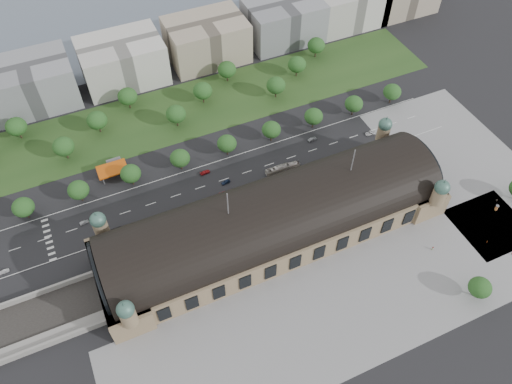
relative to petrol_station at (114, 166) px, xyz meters
name	(u,v)px	position (x,y,z in m)	size (l,w,h in m)	color
ground	(273,234)	(53.91, -65.28, -2.95)	(900.00, 900.00, 0.00)	black
station	(274,220)	(53.91, -65.28, 7.33)	(150.00, 48.40, 44.30)	#887054
track_cutting	(11,336)	(-56.09, -67.49, -2.25)	(70.00, 24.00, 3.10)	black
plaza_south	(345,310)	(63.91, -109.28, -2.95)	(190.00, 48.00, 0.12)	gray
plaza_east	(462,163)	(156.91, -65.28, -2.95)	(56.00, 100.00, 0.12)	gray
road_slab	(200,188)	(33.91, -27.28, -2.95)	(260.00, 26.00, 0.10)	black
grass_belt	(174,114)	(38.91, 27.72, -2.95)	(300.00, 45.00, 0.10)	#25461C
petrol_station	(114,166)	(0.00, 0.00, 0.00)	(14.00, 13.00, 5.05)	#C74F0B
office_2	(30,84)	(-26.09, 67.72, 9.05)	(45.00, 32.00, 24.00)	gray
office_3	(123,61)	(23.91, 67.72, 9.05)	(45.00, 32.00, 24.00)	silver
office_4	(207,40)	(73.91, 67.72, 9.05)	(45.00, 32.00, 24.00)	tan
office_5	(283,21)	(123.91, 67.72, 9.05)	(45.00, 32.00, 24.00)	gray
office_6	(347,5)	(168.91, 67.72, 9.05)	(45.00, 32.00, 24.00)	silver
tree_row_1	(23,207)	(-42.09, -12.28, 4.48)	(9.60, 9.60, 11.52)	#2D2116
tree_row_2	(78,190)	(-18.09, -12.28, 4.48)	(9.60, 9.60, 11.52)	#2D2116
tree_row_3	(131,174)	(5.91, -12.28, 4.48)	(9.60, 9.60, 11.52)	#2D2116
tree_row_4	(180,158)	(29.91, -12.28, 4.48)	(9.60, 9.60, 11.52)	#2D2116
tree_row_5	(227,144)	(53.91, -12.28, 4.48)	(9.60, 9.60, 11.52)	#2D2116
tree_row_6	(271,130)	(77.91, -12.28, 4.48)	(9.60, 9.60, 11.52)	#2D2116
tree_row_7	(314,116)	(101.91, -12.28, 4.48)	(9.60, 9.60, 11.52)	#2D2116
tree_row_8	(354,104)	(125.91, -12.28, 4.48)	(9.60, 9.60, 11.52)	#2D2116
tree_row_9	(392,92)	(149.91, -12.28, 4.48)	(9.60, 9.60, 11.52)	#2D2116
tree_belt_2	(16,127)	(-38.09, 41.72, 5.10)	(10.40, 10.40, 12.48)	#2D2116
tree_belt_3	(63,146)	(-19.09, 17.72, 5.10)	(10.40, 10.40, 12.48)	#2D2116
tree_belt_4	(97,120)	(-0.09, 29.72, 5.10)	(10.40, 10.40, 12.48)	#2D2116
tree_belt_5	(127,96)	(18.91, 41.72, 5.10)	(10.40, 10.40, 12.48)	#2D2116
tree_belt_6	(176,114)	(37.91, 17.72, 5.10)	(10.40, 10.40, 12.48)	#2D2116
tree_belt_7	(203,91)	(56.91, 29.72, 5.10)	(10.40, 10.40, 12.48)	#2D2116
tree_belt_8	(227,69)	(75.91, 41.72, 5.10)	(10.40, 10.40, 12.48)	#2D2116
tree_belt_9	(276,85)	(94.91, 17.72, 5.10)	(10.40, 10.40, 12.48)	#2D2116
tree_belt_10	(297,64)	(113.91, 29.72, 5.10)	(10.40, 10.40, 12.48)	#2D2116
tree_belt_11	(316,45)	(132.91, 41.72, 5.10)	(10.40, 10.40, 12.48)	#2D2116
tree_plaza_s	(480,287)	(113.91, -125.28, 3.86)	(9.00, 9.00, 10.64)	#2D2116
traffic_car_0	(4,271)	(-55.45, -37.20, -2.24)	(1.67, 4.16, 1.42)	silver
traffic_car_1	(84,222)	(-20.08, -25.77, -2.29)	(1.40, 4.01, 1.32)	gray
traffic_car_2	(116,230)	(-8.22, -35.70, -2.23)	(2.39, 5.18, 1.44)	black
traffic_car_3	(205,172)	(39.24, -19.71, -2.23)	(2.02, 4.96, 1.44)	maroon
traffic_car_4	(226,182)	(45.96, -29.61, -2.20)	(1.77, 4.40, 1.50)	#182645
traffic_car_5	(312,139)	(97.13, -21.01, -2.15)	(1.69, 4.85, 1.60)	#5C5F64
traffic_car_6	(370,133)	(126.40, -29.26, -2.23)	(2.37, 5.14, 1.43)	silver
parked_car_0	(104,251)	(-15.68, -44.28, -2.29)	(1.39, 3.97, 1.31)	black
parked_car_1	(141,234)	(1.04, -42.00, -2.29)	(2.18, 4.73, 1.31)	maroon
parked_car_2	(101,247)	(-16.19, -42.07, -2.14)	(2.26, 5.56, 1.61)	#1A1946
parked_car_3	(135,240)	(-2.25, -44.28, -2.27)	(1.60, 3.99, 1.36)	#595A60
parked_car_4	(193,220)	(24.44, -44.28, -2.19)	(1.61, 4.61, 1.52)	silver
parked_car_5	(193,219)	(24.62, -43.86, -2.13)	(2.72, 5.91, 1.64)	#9A9FA3
parked_car_6	(191,213)	(25.07, -40.28, -2.12)	(2.32, 5.70, 1.65)	black
bus_west	(220,198)	(39.74, -38.28, -1.06)	(3.18, 13.58, 3.78)	#B51D26
bus_mid	(289,166)	(77.72, -33.28, -1.49)	(2.45, 10.46, 2.91)	silver
bus_east	(278,170)	(71.49, -33.28, -1.26)	(2.85, 12.16, 3.39)	beige
advertising_column	(497,208)	(151.64, -94.68, -1.44)	(1.54, 1.54, 2.91)	red
pedestrian_0	(433,248)	(112.15, -100.46, -2.00)	(0.93, 0.53, 1.90)	gray
pedestrian_1	(487,242)	(135.42, -107.34, -1.99)	(0.70, 0.46, 1.92)	gray
pedestrian_2	(497,200)	(155.40, -90.92, -2.07)	(0.86, 0.49, 1.77)	gray
pedestrian_3	(512,254)	(141.06, -116.22, -2.17)	(0.91, 0.43, 1.55)	gray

